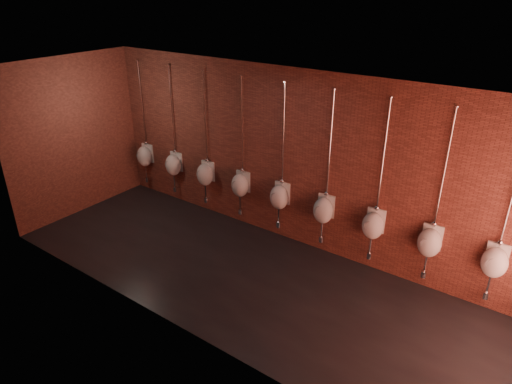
# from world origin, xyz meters

# --- Properties ---
(ground) EXTENTS (8.50, 8.50, 0.00)m
(ground) POSITION_xyz_m (0.00, 0.00, 0.00)
(ground) COLOR black
(ground) RESTS_ON ground
(room_shell) EXTENTS (8.54, 3.04, 3.22)m
(room_shell) POSITION_xyz_m (0.00, 0.00, 2.01)
(room_shell) COLOR black
(room_shell) RESTS_ON ground
(urinal_0) EXTENTS (0.40, 0.36, 2.71)m
(urinal_0) POSITION_xyz_m (-3.81, 1.38, 0.89)
(urinal_0) COLOR silver
(urinal_0) RESTS_ON ground
(urinal_1) EXTENTS (0.40, 0.36, 2.71)m
(urinal_1) POSITION_xyz_m (-2.91, 1.38, 0.89)
(urinal_1) COLOR silver
(urinal_1) RESTS_ON ground
(urinal_2) EXTENTS (0.40, 0.36, 2.71)m
(urinal_2) POSITION_xyz_m (-2.00, 1.38, 0.89)
(urinal_2) COLOR silver
(urinal_2) RESTS_ON ground
(urinal_3) EXTENTS (0.40, 0.36, 2.71)m
(urinal_3) POSITION_xyz_m (-1.10, 1.38, 0.89)
(urinal_3) COLOR silver
(urinal_3) RESTS_ON ground
(urinal_4) EXTENTS (0.40, 0.36, 2.71)m
(urinal_4) POSITION_xyz_m (-0.19, 1.38, 0.89)
(urinal_4) COLOR silver
(urinal_4) RESTS_ON ground
(urinal_5) EXTENTS (0.40, 0.36, 2.71)m
(urinal_5) POSITION_xyz_m (0.71, 1.38, 0.89)
(urinal_5) COLOR silver
(urinal_5) RESTS_ON ground
(urinal_6) EXTENTS (0.40, 0.36, 2.71)m
(urinal_6) POSITION_xyz_m (1.62, 1.38, 0.89)
(urinal_6) COLOR silver
(urinal_6) RESTS_ON ground
(urinal_7) EXTENTS (0.40, 0.36, 2.71)m
(urinal_7) POSITION_xyz_m (2.52, 1.38, 0.89)
(urinal_7) COLOR silver
(urinal_7) RESTS_ON ground
(urinal_8) EXTENTS (0.40, 0.36, 2.71)m
(urinal_8) POSITION_xyz_m (3.43, 1.38, 0.89)
(urinal_8) COLOR silver
(urinal_8) RESTS_ON ground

